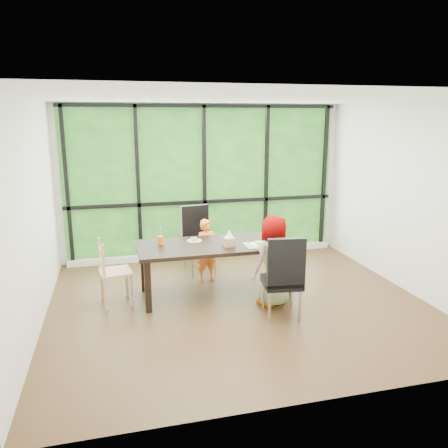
{
  "coord_description": "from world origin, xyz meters",
  "views": [
    {
      "loc": [
        -1.57,
        -5.41,
        2.47
      ],
      "look_at": [
        -0.13,
        0.27,
        1.05
      ],
      "focal_mm": 35.56,
      "sensor_mm": 36.0,
      "label": 1
    }
  ],
  "objects_px": {
    "chair_interior_leather": "(282,276)",
    "plate_near": "(259,244)",
    "green_cup": "(282,240)",
    "tissue_box": "(229,242)",
    "child_older": "(271,261)",
    "plate_far": "(194,241)",
    "dining_table": "(215,269)",
    "chair_end_beech": "(116,272)",
    "orange_cup": "(161,240)",
    "chair_window_leather": "(199,240)",
    "child_toddler": "(207,250)"
  },
  "relations": [
    {
      "from": "chair_end_beech",
      "to": "dining_table",
      "type": "bearing_deg",
      "value": -98.71
    },
    {
      "from": "chair_interior_leather",
      "to": "plate_near",
      "type": "xyz_separation_m",
      "value": [
        -0.07,
        0.7,
        0.22
      ]
    },
    {
      "from": "dining_table",
      "to": "chair_end_beech",
      "type": "relative_size",
      "value": 2.39
    },
    {
      "from": "chair_end_beech",
      "to": "plate_near",
      "type": "relative_size",
      "value": 3.76
    },
    {
      "from": "plate_near",
      "to": "tissue_box",
      "type": "relative_size",
      "value": 1.72
    },
    {
      "from": "chair_window_leather",
      "to": "chair_end_beech",
      "type": "relative_size",
      "value": 1.2
    },
    {
      "from": "child_older",
      "to": "green_cup",
      "type": "distance_m",
      "value": 0.44
    },
    {
      "from": "green_cup",
      "to": "chair_end_beech",
      "type": "bearing_deg",
      "value": 173.64
    },
    {
      "from": "chair_interior_leather",
      "to": "orange_cup",
      "type": "relative_size",
      "value": 9.21
    },
    {
      "from": "dining_table",
      "to": "green_cup",
      "type": "relative_size",
      "value": 18.13
    },
    {
      "from": "dining_table",
      "to": "chair_interior_leather",
      "type": "bearing_deg",
      "value": -54.94
    },
    {
      "from": "chair_interior_leather",
      "to": "chair_end_beech",
      "type": "bearing_deg",
      "value": -16.84
    },
    {
      "from": "dining_table",
      "to": "chair_end_beech",
      "type": "distance_m",
      "value": 1.37
    },
    {
      "from": "plate_near",
      "to": "tissue_box",
      "type": "bearing_deg",
      "value": 174.08
    },
    {
      "from": "tissue_box",
      "to": "green_cup",
      "type": "bearing_deg",
      "value": -6.1
    },
    {
      "from": "child_toddler",
      "to": "green_cup",
      "type": "bearing_deg",
      "value": -54.89
    },
    {
      "from": "child_toddler",
      "to": "tissue_box",
      "type": "xyz_separation_m",
      "value": [
        0.16,
        -0.73,
        0.32
      ]
    },
    {
      "from": "child_older",
      "to": "green_cup",
      "type": "relative_size",
      "value": 10.34
    },
    {
      "from": "chair_interior_leather",
      "to": "child_toddler",
      "type": "height_order",
      "value": "chair_interior_leather"
    },
    {
      "from": "plate_near",
      "to": "tissue_box",
      "type": "distance_m",
      "value": 0.42
    },
    {
      "from": "plate_far",
      "to": "plate_near",
      "type": "relative_size",
      "value": 0.88
    },
    {
      "from": "orange_cup",
      "to": "dining_table",
      "type": "bearing_deg",
      "value": -11.58
    },
    {
      "from": "chair_end_beech",
      "to": "green_cup",
      "type": "relative_size",
      "value": 7.58
    },
    {
      "from": "child_older",
      "to": "orange_cup",
      "type": "height_order",
      "value": "child_older"
    },
    {
      "from": "tissue_box",
      "to": "orange_cup",
      "type": "bearing_deg",
      "value": 160.6
    },
    {
      "from": "green_cup",
      "to": "tissue_box",
      "type": "height_order",
      "value": "same"
    },
    {
      "from": "dining_table",
      "to": "plate_near",
      "type": "distance_m",
      "value": 0.72
    },
    {
      "from": "plate_near",
      "to": "chair_end_beech",
      "type": "bearing_deg",
      "value": 173.64
    },
    {
      "from": "child_older",
      "to": "plate_far",
      "type": "height_order",
      "value": "child_older"
    },
    {
      "from": "chair_interior_leather",
      "to": "plate_near",
      "type": "height_order",
      "value": "chair_interior_leather"
    },
    {
      "from": "chair_window_leather",
      "to": "child_toddler",
      "type": "distance_m",
      "value": 0.39
    },
    {
      "from": "plate_far",
      "to": "plate_near",
      "type": "xyz_separation_m",
      "value": [
        0.84,
        -0.4,
        0.0
      ]
    },
    {
      "from": "green_cup",
      "to": "tissue_box",
      "type": "xyz_separation_m",
      "value": [
        -0.74,
        0.08,
        0.0
      ]
    },
    {
      "from": "chair_interior_leather",
      "to": "chair_end_beech",
      "type": "distance_m",
      "value": 2.21
    },
    {
      "from": "child_older",
      "to": "green_cup",
      "type": "height_order",
      "value": "child_older"
    },
    {
      "from": "plate_near",
      "to": "green_cup",
      "type": "height_order",
      "value": "green_cup"
    },
    {
      "from": "child_toddler",
      "to": "orange_cup",
      "type": "xyz_separation_m",
      "value": [
        -0.74,
        -0.42,
        0.32
      ]
    },
    {
      "from": "dining_table",
      "to": "plate_far",
      "type": "distance_m",
      "value": 0.5
    },
    {
      "from": "dining_table",
      "to": "chair_interior_leather",
      "type": "relative_size",
      "value": 1.99
    },
    {
      "from": "dining_table",
      "to": "chair_window_leather",
      "type": "distance_m",
      "value": 0.97
    },
    {
      "from": "orange_cup",
      "to": "tissue_box",
      "type": "height_order",
      "value": "tissue_box"
    },
    {
      "from": "plate_far",
      "to": "tissue_box",
      "type": "height_order",
      "value": "tissue_box"
    },
    {
      "from": "dining_table",
      "to": "tissue_box",
      "type": "distance_m",
      "value": 0.49
    },
    {
      "from": "child_older",
      "to": "plate_far",
      "type": "relative_size",
      "value": 5.83
    },
    {
      "from": "chair_interior_leather",
      "to": "orange_cup",
      "type": "distance_m",
      "value": 1.76
    },
    {
      "from": "green_cup",
      "to": "dining_table",
      "type": "bearing_deg",
      "value": 164.84
    },
    {
      "from": "chair_interior_leather",
      "to": "child_older",
      "type": "height_order",
      "value": "child_older"
    },
    {
      "from": "chair_interior_leather",
      "to": "chair_end_beech",
      "type": "xyz_separation_m",
      "value": [
        -2.01,
        0.92,
        -0.09
      ]
    },
    {
      "from": "chair_end_beech",
      "to": "child_older",
      "type": "height_order",
      "value": "child_older"
    },
    {
      "from": "chair_end_beech",
      "to": "plate_near",
      "type": "height_order",
      "value": "chair_end_beech"
    }
  ]
}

